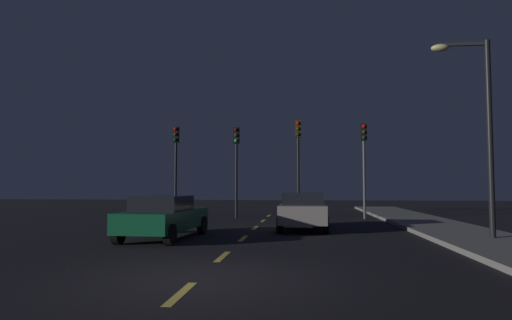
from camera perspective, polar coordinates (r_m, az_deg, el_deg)
The scene contains 15 objects.
ground_plane at distance 15.57m, azimuth -1.37°, elevation -9.77°, with size 80.00×80.00×0.00m, color black.
sidewalk_curb_right at distance 16.40m, azimuth 25.97°, elevation -8.85°, with size 3.00×40.00×0.15m, color gray.
lane_stripe_nearest at distance 7.61m, azimuth -9.61°, elevation -16.49°, with size 0.16×1.60×0.01m, color #EACC4C.
lane_stripe_second at distance 11.26m, azimuth -4.29°, elevation -12.22°, with size 0.16×1.60×0.01m, color #EACC4C.
lane_stripe_third at distance 14.98m, azimuth -1.67°, elevation -10.01°, with size 0.16×1.60×0.01m, color #EACC4C.
lane_stripe_fourth at distance 18.73m, azimuth -0.11°, elevation -8.67°, with size 0.16×1.60×0.01m, color #EACC4C.
lane_stripe_fifth at distance 22.50m, azimuth 0.93°, elevation -7.78°, with size 0.16×1.60×0.01m, color #EACC4C.
lane_stripe_sixth at distance 26.28m, azimuth 1.66°, elevation -7.14°, with size 0.16×1.60×0.01m, color #EACC4C.
traffic_signal_far_left at distance 25.16m, azimuth -10.24°, elevation 0.80°, with size 0.32×0.38×5.06m.
traffic_signal_center_left at distance 24.42m, azimuth -2.54°, elevation 0.74°, with size 0.32×0.38×4.98m.
traffic_signal_center_right at distance 24.17m, azimuth 5.42°, elevation 1.27°, with size 0.32×0.38×5.29m.
traffic_signal_far_right at distance 24.38m, azimuth 13.66°, elevation 0.98°, with size 0.32×0.38×5.07m.
car_stopped_ahead at distance 17.96m, azimuth 6.04°, elevation -6.45°, with size 1.93×4.07×1.48m.
car_adjacent_lane at distance 15.13m, azimuth -11.70°, elevation -7.09°, with size 2.09×4.49×1.42m.
street_lamp_right at distance 15.65m, azimuth 26.70°, elevation 4.83°, with size 1.80×0.36×6.34m.
Camera 1 is at (1.97, -8.34, 1.74)m, focal length 31.22 mm.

